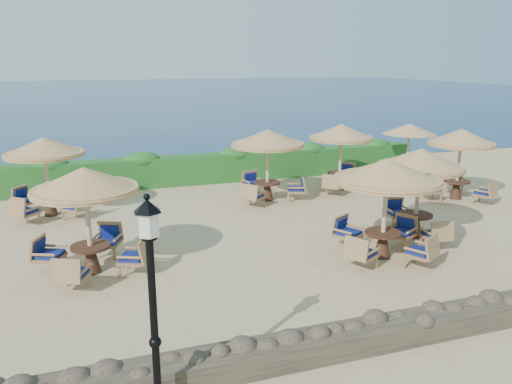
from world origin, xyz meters
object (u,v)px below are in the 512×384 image
(cafe_set_1, at_px, (386,191))
(cafe_set_5, at_px, (341,142))
(cafe_set_6, at_px, (460,152))
(lamp_post, at_px, (154,320))
(extra_parasol, at_px, (410,129))
(cafe_set_4, at_px, (268,150))
(cafe_set_2, at_px, (420,173))
(cafe_set_3, at_px, (46,164))
(cafe_set_0, at_px, (86,205))

(cafe_set_1, relative_size, cafe_set_5, 1.05)
(cafe_set_6, bearing_deg, lamp_post, -145.60)
(extra_parasol, bearing_deg, cafe_set_4, -167.96)
(cafe_set_5, bearing_deg, cafe_set_1, -108.73)
(cafe_set_1, bearing_deg, cafe_set_2, 31.03)
(extra_parasol, relative_size, cafe_set_3, 0.91)
(cafe_set_0, distance_m, cafe_set_4, 7.94)
(cafe_set_0, height_order, cafe_set_6, same)
(cafe_set_4, bearing_deg, cafe_set_6, -16.80)
(cafe_set_4, relative_size, cafe_set_5, 1.05)
(extra_parasol, relative_size, cafe_set_2, 0.84)
(lamp_post, distance_m, cafe_set_6, 14.91)
(cafe_set_0, xyz_separation_m, cafe_set_6, (13.15, 2.74, 0.06))
(lamp_post, relative_size, cafe_set_5, 1.25)
(lamp_post, distance_m, cafe_set_1, 7.75)
(lamp_post, xyz_separation_m, cafe_set_1, (6.47, 4.26, 0.26))
(extra_parasol, height_order, cafe_set_1, cafe_set_1)
(cafe_set_1, height_order, cafe_set_4, same)
(cafe_set_2, bearing_deg, cafe_set_3, 151.15)
(cafe_set_2, bearing_deg, cafe_set_1, -148.97)
(cafe_set_5, bearing_deg, lamp_post, -128.43)
(extra_parasol, bearing_deg, cafe_set_1, -128.37)
(cafe_set_0, height_order, cafe_set_5, same)
(lamp_post, relative_size, cafe_set_1, 1.19)
(lamp_post, height_order, cafe_set_1, lamp_post)
(cafe_set_1, bearing_deg, cafe_set_5, 71.27)
(cafe_set_0, bearing_deg, cafe_set_4, 37.21)
(cafe_set_5, bearing_deg, cafe_set_3, -179.89)
(cafe_set_1, xyz_separation_m, cafe_set_4, (-1.00, 6.22, 0.07))
(cafe_set_5, bearing_deg, cafe_set_6, -36.86)
(extra_parasol, xyz_separation_m, cafe_set_0, (-13.45, -6.32, -0.43))
(extra_parasol, bearing_deg, cafe_set_2, -123.06)
(cafe_set_0, distance_m, cafe_set_5, 11.03)
(cafe_set_4, bearing_deg, cafe_set_5, 9.99)
(lamp_post, relative_size, cafe_set_3, 1.25)
(cafe_set_4, relative_size, cafe_set_6, 1.01)
(cafe_set_6, bearing_deg, cafe_set_3, 169.68)
(lamp_post, height_order, cafe_set_0, lamp_post)
(cafe_set_2, relative_size, cafe_set_3, 1.07)
(cafe_set_2, xyz_separation_m, cafe_set_6, (4.04, 3.08, -0.14))
(cafe_set_3, relative_size, cafe_set_4, 0.95)
(cafe_set_6, bearing_deg, cafe_set_1, -144.48)
(cafe_set_0, distance_m, cafe_set_3, 5.50)
(extra_parasol, height_order, cafe_set_6, cafe_set_6)
(extra_parasol, relative_size, cafe_set_5, 0.91)
(extra_parasol, bearing_deg, lamp_post, -136.40)
(extra_parasol, height_order, cafe_set_5, cafe_set_5)
(cafe_set_3, bearing_deg, cafe_set_4, -4.24)
(cafe_set_2, relative_size, cafe_set_6, 1.03)
(lamp_post, bearing_deg, extra_parasol, 43.60)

